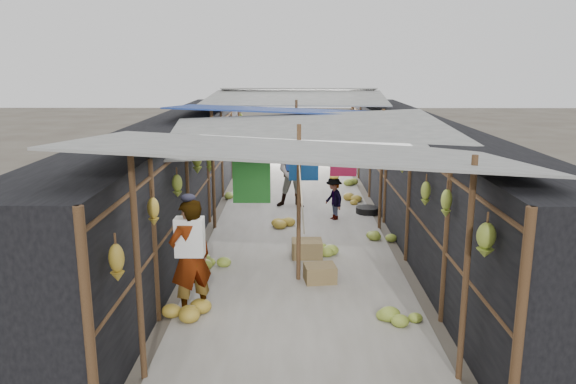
{
  "coord_description": "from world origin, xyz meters",
  "views": [
    {
      "loc": [
        -0.11,
        -5.79,
        3.53
      ],
      "look_at": [
        -0.18,
        4.13,
        1.25
      ],
      "focal_mm": 35.0,
      "sensor_mm": 36.0,
      "label": 1
    }
  ],
  "objects_px": {
    "vendor_elderly": "(191,258)",
    "vendor_seated": "(334,199)",
    "shopper_blue": "(294,171)",
    "black_basin": "(367,210)",
    "crate_near": "(307,249)"
  },
  "relations": [
    {
      "from": "vendor_elderly",
      "to": "vendor_seated",
      "type": "bearing_deg",
      "value": -150.66
    },
    {
      "from": "shopper_blue",
      "to": "vendor_seated",
      "type": "xyz_separation_m",
      "value": [
        0.91,
        -1.19,
        -0.41
      ]
    },
    {
      "from": "black_basin",
      "to": "vendor_seated",
      "type": "relative_size",
      "value": 0.55
    },
    {
      "from": "black_basin",
      "to": "crate_near",
      "type": "bearing_deg",
      "value": -116.06
    },
    {
      "from": "vendor_elderly",
      "to": "vendor_seated",
      "type": "distance_m",
      "value": 5.55
    },
    {
      "from": "crate_near",
      "to": "black_basin",
      "type": "height_order",
      "value": "crate_near"
    },
    {
      "from": "crate_near",
      "to": "vendor_seated",
      "type": "distance_m",
      "value": 2.69
    },
    {
      "from": "vendor_elderly",
      "to": "vendor_seated",
      "type": "height_order",
      "value": "vendor_elderly"
    },
    {
      "from": "black_basin",
      "to": "shopper_blue",
      "type": "bearing_deg",
      "value": 160.13
    },
    {
      "from": "shopper_blue",
      "to": "vendor_seated",
      "type": "relative_size",
      "value": 1.82
    },
    {
      "from": "crate_near",
      "to": "shopper_blue",
      "type": "relative_size",
      "value": 0.31
    },
    {
      "from": "vendor_elderly",
      "to": "vendor_seated",
      "type": "relative_size",
      "value": 1.71
    },
    {
      "from": "vendor_seated",
      "to": "crate_near",
      "type": "bearing_deg",
      "value": -38.97
    },
    {
      "from": "shopper_blue",
      "to": "vendor_seated",
      "type": "distance_m",
      "value": 1.55
    },
    {
      "from": "vendor_seated",
      "to": "black_basin",
      "type": "bearing_deg",
      "value": 98.76
    }
  ]
}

